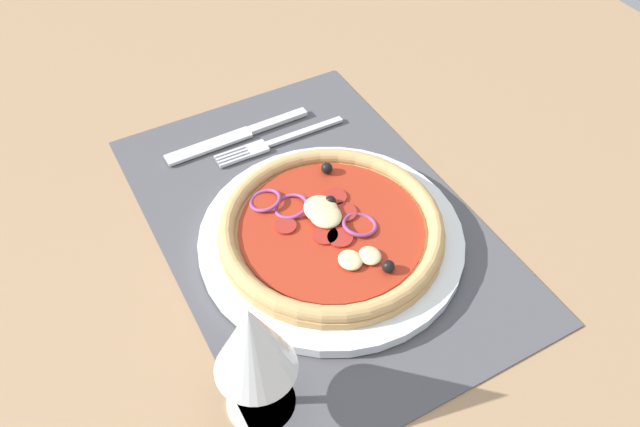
# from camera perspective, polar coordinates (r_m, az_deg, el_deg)

# --- Properties ---
(ground_plane) EXTENTS (1.90, 1.40, 0.02)m
(ground_plane) POSITION_cam_1_polar(r_m,az_deg,el_deg) (0.74, -0.41, -1.51)
(ground_plane) COLOR #9E7A56
(placemat) EXTENTS (0.51, 0.34, 0.00)m
(placemat) POSITION_cam_1_polar(r_m,az_deg,el_deg) (0.73, -0.41, -0.78)
(placemat) COLOR #4C4C51
(placemat) RESTS_ON ground_plane
(plate) EXTENTS (0.29, 0.29, 0.01)m
(plate) POSITION_cam_1_polar(r_m,az_deg,el_deg) (0.71, 0.76, -2.35)
(plate) COLOR white
(plate) RESTS_ON placemat
(pizza) EXTENTS (0.25, 0.25, 0.03)m
(pizza) POSITION_cam_1_polar(r_m,az_deg,el_deg) (0.69, 0.76, -1.38)
(pizza) COLOR tan
(pizza) RESTS_ON plate
(fork) EXTENTS (0.02, 0.18, 0.00)m
(fork) POSITION_cam_1_polar(r_m,az_deg,el_deg) (0.83, -4.16, 6.39)
(fork) COLOR silver
(fork) RESTS_ON placemat
(knife) EXTENTS (0.02, 0.20, 0.01)m
(knife) POSITION_cam_1_polar(r_m,az_deg,el_deg) (0.84, -7.47, 6.93)
(knife) COLOR silver
(knife) RESTS_ON placemat
(wine_glass) EXTENTS (0.07, 0.07, 0.15)m
(wine_glass) POSITION_cam_1_polar(r_m,az_deg,el_deg) (0.52, -6.04, -11.60)
(wine_glass) COLOR silver
(wine_glass) RESTS_ON ground_plane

